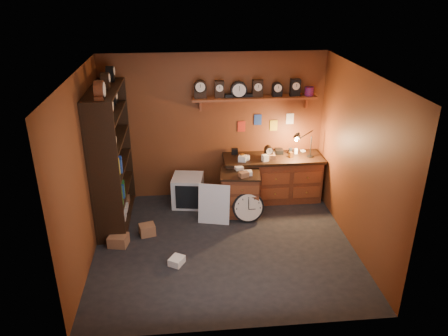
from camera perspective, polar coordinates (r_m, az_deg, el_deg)
floor at (r=6.99m, az=-0.01°, el=-9.97°), size 4.00×4.00×0.00m
room_shell at (r=6.31m, az=0.30°, el=3.70°), size 4.02×3.62×2.71m
shelving_unit at (r=7.36m, az=-14.81°, el=2.02°), size 0.47×1.60×2.58m
workbench at (r=8.18m, az=6.33°, el=-1.00°), size 1.82×0.66×1.36m
low_cabinet at (r=7.67m, az=2.09°, el=-3.09°), size 0.74×0.64×0.87m
big_round_clock at (r=7.50m, az=3.18°, el=-5.14°), size 0.54×0.17×0.54m
white_panel at (r=7.58m, az=-1.30°, el=-7.05°), size 0.55×0.27×0.71m
mini_fridge at (r=8.03m, az=-4.73°, el=-2.96°), size 0.61×0.63×0.56m
floor_box_a at (r=7.13m, az=-13.63°, el=-9.17°), size 0.33×0.30×0.18m
floor_box_b at (r=6.59m, az=-6.19°, el=-11.96°), size 0.27×0.28×0.11m
floor_box_c at (r=7.30m, az=-9.99°, el=-7.95°), size 0.29×0.26×0.18m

